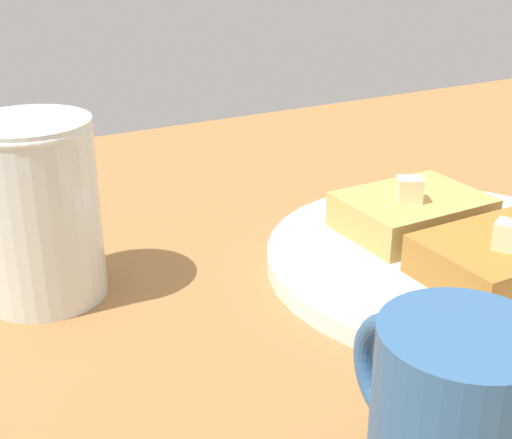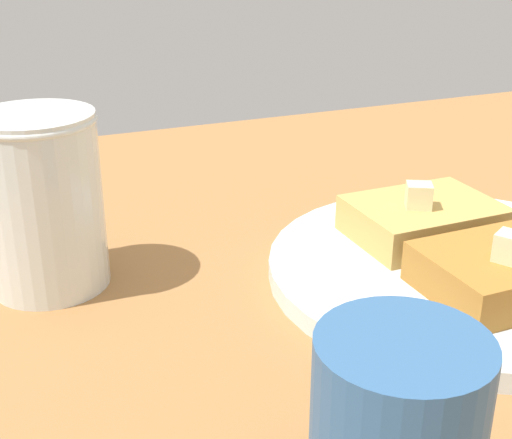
{
  "view_description": "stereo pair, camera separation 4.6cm",
  "coord_description": "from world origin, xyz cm",
  "px_view_note": "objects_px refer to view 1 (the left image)",
  "views": [
    {
      "loc": [
        -25.44,
        38.38,
        25.58
      ],
      "look_at": [
        12.18,
        18.09,
        7.17
      ],
      "focal_mm": 50.0,
      "sensor_mm": 36.0,
      "label": 1
    },
    {
      "loc": [
        -27.42,
        34.18,
        25.58
      ],
      "look_at": [
        12.18,
        18.09,
        7.17
      ],
      "focal_mm": 50.0,
      "sensor_mm": 36.0,
      "label": 2
    }
  ],
  "objects_px": {
    "fork": "(492,214)",
    "coffee_mug": "(449,431)",
    "plate": "(451,259)",
    "syrup_jar": "(39,220)"
  },
  "relations": [
    {
      "from": "plate",
      "to": "coffee_mug",
      "type": "distance_m",
      "value": 0.24
    },
    {
      "from": "coffee_mug",
      "to": "plate",
      "type": "bearing_deg",
      "value": -43.68
    },
    {
      "from": "fork",
      "to": "coffee_mug",
      "type": "xyz_separation_m",
      "value": [
        -0.2,
        0.23,
        0.03
      ]
    },
    {
      "from": "plate",
      "to": "syrup_jar",
      "type": "relative_size",
      "value": 2.2
    },
    {
      "from": "plate",
      "to": "fork",
      "type": "distance_m",
      "value": 0.08
    },
    {
      "from": "fork",
      "to": "coffee_mug",
      "type": "relative_size",
      "value": 1.65
    },
    {
      "from": "plate",
      "to": "syrup_jar",
      "type": "xyz_separation_m",
      "value": [
        0.1,
        0.26,
        0.04
      ]
    },
    {
      "from": "plate",
      "to": "syrup_jar",
      "type": "height_order",
      "value": "syrup_jar"
    },
    {
      "from": "fork",
      "to": "syrup_jar",
      "type": "bearing_deg",
      "value": 78.91
    },
    {
      "from": "syrup_jar",
      "to": "coffee_mug",
      "type": "bearing_deg",
      "value": -160.6
    }
  ]
}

